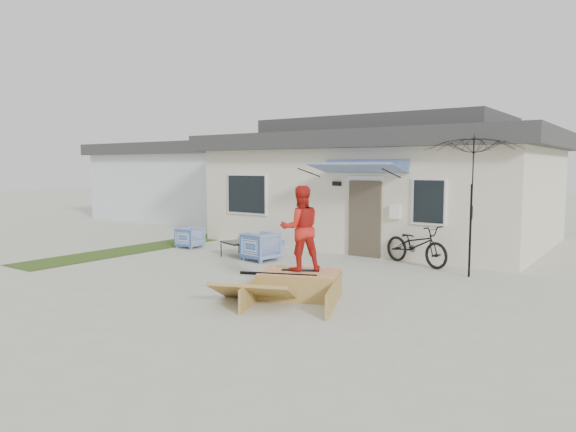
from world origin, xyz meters
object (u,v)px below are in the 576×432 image
Objects in this scene: patio_umbrella at (471,200)px; bicycle at (416,240)px; coffee_table at (240,249)px; skater at (300,227)px; loveseat at (261,238)px; armchair_right at (261,245)px; skate_ramp at (300,284)px; skateboard at (300,270)px; armchair_left at (190,237)px.

bicycle is at bearing 156.23° from patio_umbrella.
skater is at bearing -35.42° from coffee_table.
armchair_right reaches higher than loveseat.
skater is (3.85, -2.74, 1.14)m from coffee_table.
armchair_right is 3.96m from skate_ramp.
coffee_table is 4.76m from bicycle.
skateboard is (3.85, -2.74, 0.30)m from coffee_table.
loveseat is 0.94× the size of skater.
patio_umbrella is (5.12, 1.12, 1.34)m from armchair_right.
armchair_right reaches higher than skateboard.
patio_umbrella is at bearing 110.97° from armchair_right.
loveseat reaches higher than coffee_table.
skate_ramp is at bearing 64.54° from skater.
armchair_left is at bearing -175.44° from patio_umbrella.
armchair_right is at bearing 113.23° from skateboard.
bicycle reaches higher than coffee_table.
armchair_right is at bearing -12.87° from coffee_table.
patio_umbrella reaches higher than bicycle.
skateboard is 0.83m from skater.
coffee_table is 0.43× the size of bicycle.
armchair_right is at bearing -103.66° from armchair_left.
armchair_right is at bearing 139.42° from loveseat.
armchair_left reaches higher than skate_ramp.
patio_umbrella is at bearing 33.37° from skateboard.
patio_umbrella reaches higher than skateboard.
loveseat is 5.98m from skateboard.
armchair_left is (-1.81, -1.18, 0.05)m from loveseat.
armchair_right is 0.51× the size of skater.
patio_umbrella reaches higher than armchair_left.
skater reaches higher than armchair_right.
skater is at bearing 63.66° from skateboard.
skate_ramp is at bearing -35.73° from coffee_table.
armchair_left reaches higher than loveseat.
skate_ramp is 1.21× the size of skater.
armchair_right is 4.02m from skater.
skater is at bearing 90.00° from skate_ramp.
bicycle is 4.37m from skateboard.
skateboard is at bearing -121.45° from armchair_left.
armchair_right is 0.42× the size of skate_ramp.
armchair_right is 4.02m from bicycle.
loveseat is at bearing -133.27° from armchair_right.
coffee_table is 0.38× the size of patio_umbrella.
patio_umbrella is (1.52, -0.67, 1.12)m from bicycle.
skater is at bearing -121.45° from armchair_left.
armchair_left is 6.83m from bicycle.
loveseat is 6.02m from skate_ramp.
skateboard is (6.08, -3.00, 0.17)m from armchair_left.
bicycle reaches higher than armchair_right.
loveseat is at bearing -92.21° from skater.
bicycle is 4.43m from skate_ramp.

